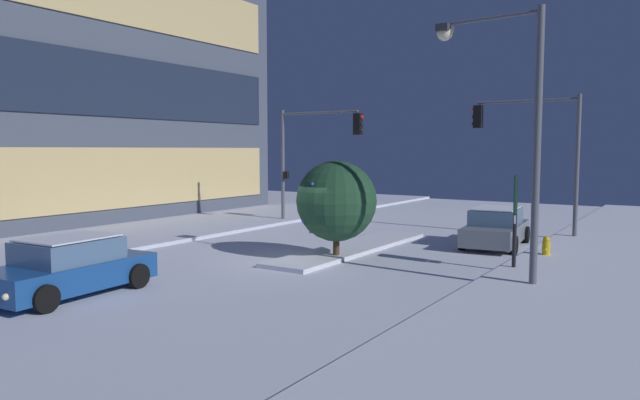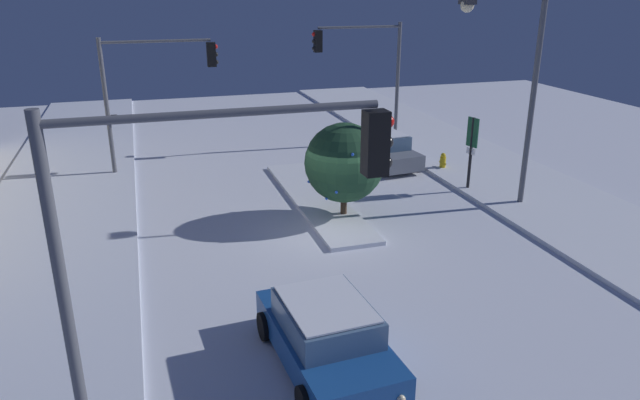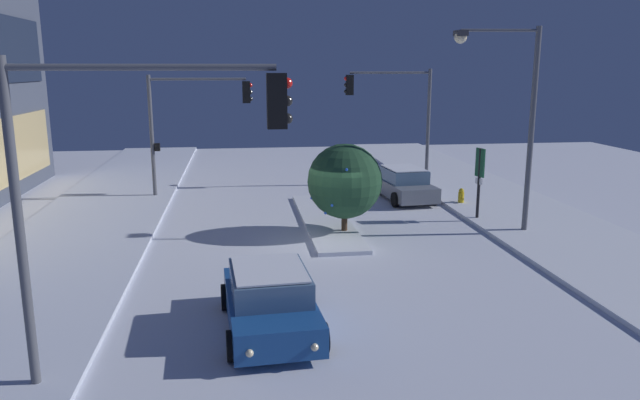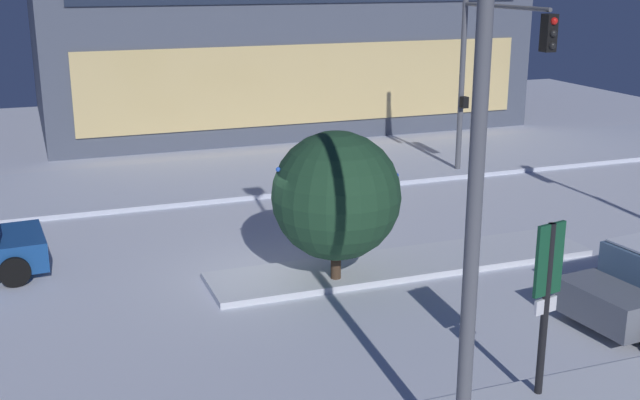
{
  "view_description": "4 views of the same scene",
  "coord_description": "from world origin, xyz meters",
  "px_view_note": "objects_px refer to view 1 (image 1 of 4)",
  "views": [
    {
      "loc": [
        -15.8,
        -11.12,
        3.72
      ],
      "look_at": [
        0.12,
        -0.81,
        2.08
      ],
      "focal_mm": 33.07,
      "sensor_mm": 36.0,
      "label": 1
    },
    {
      "loc": [
        -16.98,
        5.56,
        7.67
      ],
      "look_at": [
        -1.6,
        0.81,
        1.75
      ],
      "focal_mm": 33.02,
      "sensor_mm": 36.0,
      "label": 2
    },
    {
      "loc": [
        -19.99,
        2.91,
        5.99
      ],
      "look_at": [
        -0.55,
        0.26,
        1.66
      ],
      "focal_mm": 33.73,
      "sensor_mm": 36.0,
      "label": 3
    },
    {
      "loc": [
        -4.86,
        -15.7,
        6.49
      ],
      "look_at": [
        0.99,
        -0.04,
        1.67
      ],
      "focal_mm": 44.72,
      "sensor_mm": 36.0,
      "label": 4
    }
  ],
  "objects_px": {
    "car_near": "(496,228)",
    "traffic_light_corner_far_right": "(313,145)",
    "traffic_light_corner_near_right": "(532,138)",
    "street_lamp_arched": "(507,107)",
    "car_far": "(69,267)",
    "decorated_tree_median": "(336,201)",
    "fire_hydrant": "(546,248)",
    "parking_info_sign": "(515,211)"
  },
  "relations": [
    {
      "from": "traffic_light_corner_far_right",
      "to": "street_lamp_arched",
      "type": "bearing_deg",
      "value": -34.9
    },
    {
      "from": "car_far",
      "to": "decorated_tree_median",
      "type": "distance_m",
      "value": 8.61
    },
    {
      "from": "car_far",
      "to": "decorated_tree_median",
      "type": "bearing_deg",
      "value": 154.55
    },
    {
      "from": "car_near",
      "to": "decorated_tree_median",
      "type": "bearing_deg",
      "value": 140.31
    },
    {
      "from": "car_near",
      "to": "traffic_light_corner_far_right",
      "type": "distance_m",
      "value": 10.31
    },
    {
      "from": "car_far",
      "to": "street_lamp_arched",
      "type": "height_order",
      "value": "street_lamp_arched"
    },
    {
      "from": "traffic_light_corner_far_right",
      "to": "street_lamp_arched",
      "type": "xyz_separation_m",
      "value": [
        -8.12,
        -11.63,
        0.91
      ]
    },
    {
      "from": "parking_info_sign",
      "to": "fire_hydrant",
      "type": "bearing_deg",
      "value": -110.08
    },
    {
      "from": "car_near",
      "to": "traffic_light_corner_near_right",
      "type": "xyz_separation_m",
      "value": [
        3.52,
        -0.43,
        3.46
      ]
    },
    {
      "from": "traffic_light_corner_near_right",
      "to": "decorated_tree_median",
      "type": "relative_size",
      "value": 1.78
    },
    {
      "from": "traffic_light_corner_near_right",
      "to": "fire_hydrant",
      "type": "distance_m",
      "value": 6.64
    },
    {
      "from": "decorated_tree_median",
      "to": "fire_hydrant",
      "type": "bearing_deg",
      "value": -56.62
    },
    {
      "from": "car_near",
      "to": "fire_hydrant",
      "type": "relative_size",
      "value": 5.91
    },
    {
      "from": "decorated_tree_median",
      "to": "car_near",
      "type": "bearing_deg",
      "value": -34.07
    },
    {
      "from": "car_far",
      "to": "street_lamp_arched",
      "type": "relative_size",
      "value": 0.6
    },
    {
      "from": "decorated_tree_median",
      "to": "car_far",
      "type": "bearing_deg",
      "value": 158.18
    },
    {
      "from": "car_near",
      "to": "street_lamp_arched",
      "type": "height_order",
      "value": "street_lamp_arched"
    },
    {
      "from": "traffic_light_corner_far_right",
      "to": "street_lamp_arched",
      "type": "distance_m",
      "value": 14.21
    },
    {
      "from": "street_lamp_arched",
      "to": "parking_info_sign",
      "type": "height_order",
      "value": "street_lamp_arched"
    },
    {
      "from": "traffic_light_corner_near_right",
      "to": "street_lamp_arched",
      "type": "relative_size",
      "value": 0.8
    },
    {
      "from": "car_far",
      "to": "street_lamp_arched",
      "type": "bearing_deg",
      "value": 125.23
    },
    {
      "from": "street_lamp_arched",
      "to": "decorated_tree_median",
      "type": "relative_size",
      "value": 2.22
    },
    {
      "from": "parking_info_sign",
      "to": "decorated_tree_median",
      "type": "distance_m",
      "value": 5.73
    },
    {
      "from": "car_near",
      "to": "fire_hydrant",
      "type": "height_order",
      "value": "car_near"
    },
    {
      "from": "decorated_tree_median",
      "to": "traffic_light_corner_near_right",
      "type": "bearing_deg",
      "value": -24.77
    },
    {
      "from": "traffic_light_corner_near_right",
      "to": "parking_info_sign",
      "type": "bearing_deg",
      "value": 100.17
    },
    {
      "from": "car_near",
      "to": "decorated_tree_median",
      "type": "relative_size",
      "value": 1.38
    },
    {
      "from": "car_near",
      "to": "street_lamp_arched",
      "type": "distance_m",
      "value": 7.77
    },
    {
      "from": "parking_info_sign",
      "to": "traffic_light_corner_far_right",
      "type": "bearing_deg",
      "value": -41.14
    },
    {
      "from": "traffic_light_corner_near_right",
      "to": "parking_info_sign",
      "type": "relative_size",
      "value": 2.04
    },
    {
      "from": "street_lamp_arched",
      "to": "decorated_tree_median",
      "type": "bearing_deg",
      "value": -0.88
    },
    {
      "from": "street_lamp_arched",
      "to": "traffic_light_corner_far_right",
      "type": "bearing_deg",
      "value": -28.93
    },
    {
      "from": "fire_hydrant",
      "to": "traffic_light_corner_far_right",
      "type": "bearing_deg",
      "value": 73.52
    },
    {
      "from": "car_far",
      "to": "traffic_light_corner_near_right",
      "type": "distance_m",
      "value": 18.82
    },
    {
      "from": "street_lamp_arched",
      "to": "fire_hydrant",
      "type": "height_order",
      "value": "street_lamp_arched"
    },
    {
      "from": "traffic_light_corner_near_right",
      "to": "decorated_tree_median",
      "type": "xyz_separation_m",
      "value": [
        -9.07,
        4.19,
        -2.2
      ]
    },
    {
      "from": "car_near",
      "to": "fire_hydrant",
      "type": "xyz_separation_m",
      "value": [
        -1.63,
        -2.2,
        -0.34
      ]
    },
    {
      "from": "traffic_light_corner_far_right",
      "to": "decorated_tree_median",
      "type": "distance_m",
      "value": 9.65
    },
    {
      "from": "traffic_light_corner_far_right",
      "to": "decorated_tree_median",
      "type": "xyz_separation_m",
      "value": [
        -7.42,
        -5.85,
        -1.97
      ]
    },
    {
      "from": "decorated_tree_median",
      "to": "parking_info_sign",
      "type": "bearing_deg",
      "value": -77.97
    },
    {
      "from": "street_lamp_arched",
      "to": "car_far",
      "type": "bearing_deg",
      "value": 44.83
    },
    {
      "from": "car_near",
      "to": "car_far",
      "type": "xyz_separation_m",
      "value": [
        -13.46,
        6.92,
        0.0
      ]
    }
  ]
}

